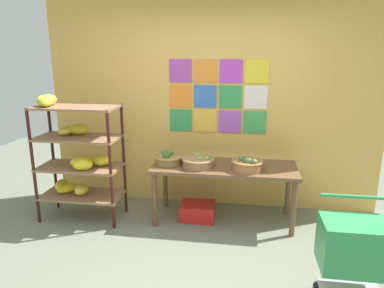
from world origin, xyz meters
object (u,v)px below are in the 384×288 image
banana_shelf_unit (77,153)px  fruit_basket_left (198,162)px  display_table (224,172)px  shopping_cart (357,249)px  fruit_basket_back_right (168,158)px  fruit_basket_right (247,164)px  produce_crate_under_table (198,211)px

banana_shelf_unit → fruit_basket_left: banana_shelf_unit is taller
banana_shelf_unit → display_table: 1.76m
fruit_basket_left → shopping_cart: size_ratio=0.45×
banana_shelf_unit → fruit_basket_back_right: size_ratio=4.21×
shopping_cart → fruit_basket_right: bearing=113.1°
shopping_cart → banana_shelf_unit: bearing=145.5°
display_table → fruit_basket_right: fruit_basket_right is taller
fruit_basket_left → banana_shelf_unit: bearing=-176.3°
fruit_basket_left → fruit_basket_right: 0.57m
banana_shelf_unit → fruit_basket_back_right: banana_shelf_unit is taller
fruit_basket_right → fruit_basket_back_right: 0.94m
display_table → fruit_basket_right: (0.26, -0.13, 0.15)m
display_table → produce_crate_under_table: size_ratio=4.11×
fruit_basket_right → shopping_cart: (0.86, -1.20, -0.26)m
fruit_basket_back_right → fruit_basket_left: bearing=-12.5°
fruit_basket_back_right → shopping_cart: bearing=-36.4°
fruit_basket_right → produce_crate_under_table: fruit_basket_right is taller
banana_shelf_unit → shopping_cart: size_ratio=1.75×
fruit_basket_back_right → display_table: bearing=0.1°
banana_shelf_unit → produce_crate_under_table: bearing=6.5°
fruit_basket_back_right → shopping_cart: size_ratio=0.42×
display_table → fruit_basket_left: size_ratio=4.36×
produce_crate_under_table → shopping_cart: (1.43, -1.31, 0.40)m
fruit_basket_left → fruit_basket_right: fruit_basket_right is taller
banana_shelf_unit → produce_crate_under_table: 1.61m
banana_shelf_unit → fruit_basket_left: (1.44, 0.09, -0.07)m
display_table → fruit_basket_back_right: fruit_basket_back_right is taller
fruit_basket_left → produce_crate_under_table: fruit_basket_left is taller
display_table → fruit_basket_left: (-0.30, -0.08, 0.14)m
fruit_basket_back_right → produce_crate_under_table: bearing=-2.2°
fruit_basket_right → fruit_basket_left: bearing=175.4°
fruit_basket_back_right → produce_crate_under_table: size_ratio=0.88×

